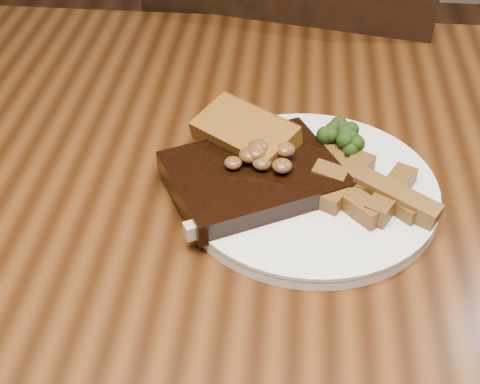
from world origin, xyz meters
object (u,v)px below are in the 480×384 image
at_px(potato_wedges, 375,185).
at_px(plate, 309,191).
at_px(steak, 254,176).
at_px(dining_table, 253,265).
at_px(garlic_bread, 245,148).
at_px(chair_far, 294,93).

bearing_deg(potato_wedges, plate, 176.49).
bearing_deg(steak, dining_table, -110.37).
bearing_deg(garlic_bread, potato_wedges, 15.15).
distance_m(chair_far, plate, 0.59).
relative_size(dining_table, potato_wedges, 13.78).
xyz_separation_m(chair_far, potato_wedges, (0.09, -0.56, 0.23)).
distance_m(garlic_bread, potato_wedges, 0.15).
distance_m(dining_table, plate, 0.12).
bearing_deg(dining_table, garlic_bread, 103.64).
xyz_separation_m(garlic_bread, potato_wedges, (0.14, -0.05, 0.00)).
height_order(dining_table, steak, steak).
xyz_separation_m(steak, potato_wedges, (0.13, -0.00, -0.00)).
relative_size(dining_table, steak, 9.34).
bearing_deg(chair_far, dining_table, 98.17).
xyz_separation_m(dining_table, potato_wedges, (0.12, 0.01, 0.12)).
distance_m(plate, garlic_bread, 0.09).
distance_m(chair_far, steak, 0.60).
bearing_deg(dining_table, potato_wedges, 6.23).
distance_m(steak, garlic_bread, 0.05).
height_order(chair_far, potato_wedges, chair_far).
height_order(dining_table, garlic_bread, garlic_bread).
distance_m(plate, steak, 0.06).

